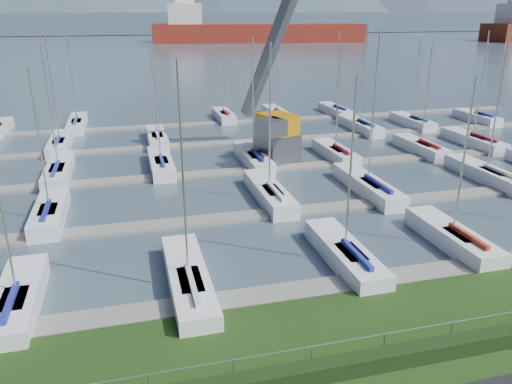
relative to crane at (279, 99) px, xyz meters
name	(u,v)px	position (x,y,z in m)	size (l,w,h in m)	color
water	(133,38)	(-6.73, 230.62, -5.73)	(800.00, 540.00, 0.20)	#41525F
hedge	(340,367)	(-6.73, -29.78, -4.98)	(80.00, 0.70, 0.70)	black
fence	(337,342)	(-6.73, -29.38, -4.13)	(0.04, 0.04, 80.00)	gray
foothill	(129,22)	(-6.73, 300.62, 0.67)	(900.00, 80.00, 12.00)	#475868
docks	(215,173)	(-6.73, -3.38, -5.55)	(90.00, 41.60, 0.25)	slate
crane	(279,99)	(0.00, 0.00, 0.00)	(7.42, 13.03, 22.35)	#585B5F
cargo_ship_mid	(250,33)	(42.96, 181.86, -1.72)	(94.69, 33.45, 21.50)	maroon
sailboat_fleet	(191,106)	(-8.24, -1.52, 0.03)	(75.47, 49.89, 12.59)	#1F4F9F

